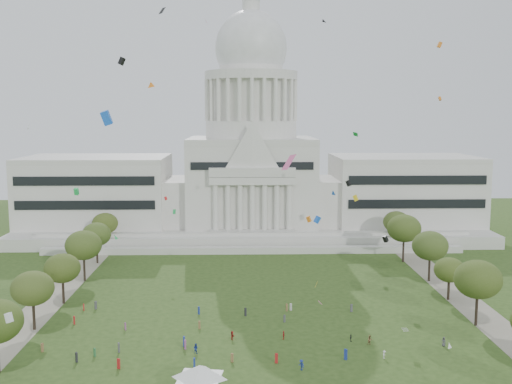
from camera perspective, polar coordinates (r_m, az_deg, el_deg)
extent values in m
plane|color=#2D4718|center=(107.74, 0.62, -15.98)|extent=(400.00, 400.00, 0.00)
cube|color=beige|center=(217.67, -0.46, -3.34)|extent=(160.00, 60.00, 4.00)
cube|color=beige|center=(185.59, -0.29, -5.56)|extent=(130.00, 3.00, 2.00)
cube|color=beige|center=(193.07, -0.33, -4.59)|extent=(140.00, 3.00, 5.00)
cube|color=silver|center=(220.65, -14.89, -0.03)|extent=(50.00, 34.00, 22.00)
cube|color=silver|center=(222.44, 13.85, 0.07)|extent=(50.00, 34.00, 22.00)
cube|color=silver|center=(214.30, -7.69, -0.87)|extent=(12.00, 26.00, 16.00)
cube|color=silver|center=(215.20, 6.76, -0.82)|extent=(12.00, 26.00, 16.00)
cube|color=silver|center=(214.24, -0.46, 0.82)|extent=(44.00, 38.00, 28.00)
cube|color=silver|center=(194.01, -0.36, 1.07)|extent=(28.00, 3.00, 2.40)
cube|color=black|center=(203.86, -16.03, -0.10)|extent=(46.00, 0.40, 11.00)
cube|color=black|center=(205.79, 15.12, 0.00)|extent=(46.00, 0.40, 11.00)
cylinder|color=silver|center=(212.86, -0.47, 6.01)|extent=(32.00, 32.00, 6.00)
cylinder|color=silver|center=(212.84, -0.47, 8.70)|extent=(28.00, 28.00, 14.00)
cylinder|color=beige|center=(213.18, -0.47, 10.99)|extent=(32.40, 32.40, 3.00)
cylinder|color=silver|center=(213.59, -0.47, 12.46)|extent=(22.00, 22.00, 8.00)
ellipsoid|color=silver|center=(213.97, -0.47, 13.53)|extent=(25.00, 25.00, 26.20)
cylinder|color=silver|center=(215.81, -0.48, 17.09)|extent=(6.00, 6.00, 5.00)
cube|color=gray|center=(142.80, -19.82, -10.44)|extent=(8.00, 160.00, 0.04)
cube|color=gray|center=(145.19, 19.78, -10.15)|extent=(8.00, 160.00, 0.04)
cylinder|color=black|center=(129.63, -20.39, -11.05)|extent=(0.56, 0.56, 5.47)
ellipsoid|color=#3F501D|center=(127.95, -20.51, -8.58)|extent=(8.42, 8.42, 6.89)
cylinder|color=black|center=(131.79, 20.25, -10.57)|extent=(0.56, 0.56, 6.20)
ellipsoid|color=#354A16|center=(129.95, 20.38, -7.81)|extent=(9.55, 9.55, 7.82)
cylinder|color=black|center=(144.45, -17.88, -9.07)|extent=(0.56, 0.56, 5.27)
ellipsoid|color=#374816|center=(142.99, -17.97, -6.92)|extent=(8.12, 8.12, 6.65)
cylinder|color=black|center=(147.34, 17.86, -8.89)|extent=(0.56, 0.56, 4.56)
ellipsoid|color=#3C5018|center=(146.08, 17.94, -7.07)|extent=(7.01, 7.01, 5.74)
cylinder|color=black|center=(161.51, -16.03, -7.11)|extent=(0.56, 0.56, 6.03)
ellipsoid|color=#374D1A|center=(160.05, -16.11, -4.89)|extent=(9.29, 9.29, 7.60)
cylinder|color=black|center=(161.47, 16.17, -7.13)|extent=(0.56, 0.56, 5.97)
ellipsoid|color=#34491C|center=(160.03, 16.25, -4.93)|extent=(9.19, 9.19, 7.52)
cylinder|color=black|center=(179.36, -14.89, -5.72)|extent=(0.56, 0.56, 5.41)
ellipsoid|color=#38501C|center=(178.16, -14.95, -3.92)|extent=(8.33, 8.33, 6.81)
cylinder|color=black|center=(179.83, 13.85, -5.49)|extent=(0.56, 0.56, 6.37)
ellipsoid|color=#324716|center=(178.46, 13.92, -3.38)|extent=(9.82, 9.82, 8.03)
cylinder|color=black|center=(196.97, -14.14, -4.53)|extent=(0.56, 0.56, 5.32)
ellipsoid|color=#3B4C15|center=(195.90, -14.19, -2.92)|extent=(8.19, 8.19, 6.70)
cylinder|color=black|center=(197.48, 13.17, -4.45)|extent=(0.56, 0.56, 5.47)
ellipsoid|color=#34471A|center=(196.38, 13.22, -2.79)|extent=(8.42, 8.42, 6.89)
cylinder|color=#4C4C4C|center=(99.66, -7.03, -17.24)|extent=(0.12, 0.12, 2.62)
cylinder|color=#4C4C4C|center=(99.27, -3.49, -17.30)|extent=(0.12, 0.12, 2.62)
cube|color=white|center=(96.17, -5.40, -17.24)|extent=(7.20, 7.20, 0.21)
pyramid|color=white|center=(95.69, -5.41, -16.62)|extent=(10.08, 10.08, 2.10)
imported|color=#4C4C51|center=(119.62, 17.44, -13.44)|extent=(1.01, 0.99, 1.75)
imported|color=olive|center=(116.93, 10.79, -13.68)|extent=(1.05, 0.83, 1.89)
imported|color=navy|center=(105.05, 4.34, -16.10)|extent=(1.23, 1.30, 1.83)
imported|color=#B21E1E|center=(117.78, 2.64, -13.46)|extent=(0.78, 1.06, 1.62)
imported|color=#B21E1E|center=(117.52, -2.28, -13.48)|extent=(1.15, 1.71, 1.71)
imported|color=navy|center=(111.87, -5.77, -14.60)|extent=(1.05, 0.91, 1.84)
imported|color=silver|center=(111.56, 12.12, -14.90)|extent=(0.88, 1.06, 1.46)
imported|color=#26262B|center=(117.99, 9.02, -13.57)|extent=(0.57, 0.88, 1.40)
cube|color=olive|center=(118.43, -19.68, -13.78)|extent=(0.43, 0.51, 1.65)
cube|color=#B21E1E|center=(107.44, 1.96, -15.54)|extent=(0.53, 0.42, 1.76)
cube|color=#4C4C51|center=(134.27, 9.07, -10.86)|extent=(0.52, 0.41, 1.72)
cube|color=#4C4C51|center=(114.43, -12.93, -14.25)|extent=(0.44, 0.55, 1.80)
cube|color=#4C4C51|center=(138.94, -15.02, -10.37)|extent=(0.52, 0.56, 1.79)
cube|color=#33723F|center=(113.76, -15.12, -14.52)|extent=(0.47, 0.47, 1.55)
cube|color=navy|center=(131.74, -5.47, -11.17)|extent=(0.45, 0.52, 1.69)
cube|color=#B21E1E|center=(130.82, -16.93, -11.60)|extent=(0.45, 0.53, 1.70)
cube|color=navy|center=(106.02, -5.89, -15.90)|extent=(0.31, 0.49, 1.79)
cube|color=silver|center=(133.80, 3.34, -10.87)|extent=(0.49, 0.47, 1.59)
cube|color=olive|center=(133.34, 2.94, -10.92)|extent=(0.40, 0.50, 1.64)
cube|color=navy|center=(109.87, 8.54, -15.04)|extent=(0.60, 0.55, 1.92)
cube|color=olive|center=(123.40, -5.41, -12.49)|extent=(0.40, 0.50, 1.63)
cube|color=#B21E1E|center=(107.85, -12.96, -15.64)|extent=(0.55, 0.46, 1.77)
cube|color=olive|center=(107.85, -2.29, -15.50)|extent=(0.49, 0.43, 1.59)
cube|color=navy|center=(115.11, -6.87, -13.94)|extent=(0.41, 0.56, 1.92)
cube|color=#4C4C51|center=(126.61, 2.73, -11.95)|extent=(0.47, 0.48, 1.56)
cube|color=#26262B|center=(130.10, -1.01, -11.35)|extent=(0.48, 0.56, 1.78)
cube|color=#994C8C|center=(113.85, -6.77, -14.23)|extent=(0.42, 0.53, 1.76)
cube|color=#26262B|center=(112.16, -16.73, -14.84)|extent=(0.52, 0.55, 1.78)
cube|color=#994C8C|center=(125.07, -12.34, -12.39)|extent=(0.40, 0.46, 1.49)
cube|color=#B21E1E|center=(138.77, -16.09, -10.50)|extent=(0.35, 0.45, 1.51)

